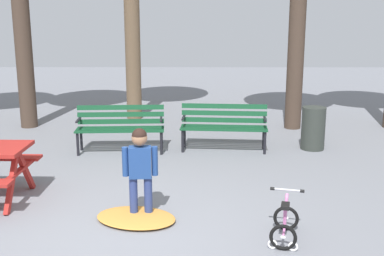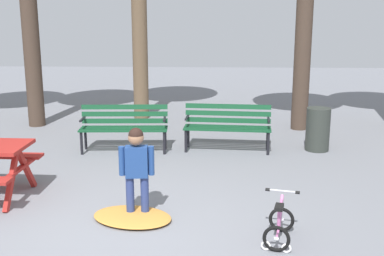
{
  "view_description": "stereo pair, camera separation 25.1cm",
  "coord_description": "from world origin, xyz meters",
  "px_view_note": "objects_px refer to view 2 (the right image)",
  "views": [
    {
      "loc": [
        0.9,
        -5.21,
        2.51
      ],
      "look_at": [
        0.86,
        1.82,
        0.85
      ],
      "focal_mm": 45.68,
      "sensor_mm": 36.0,
      "label": 1
    },
    {
      "loc": [
        1.15,
        -5.21,
        2.51
      ],
      "look_at": [
        0.86,
        1.82,
        0.85
      ],
      "focal_mm": 45.68,
      "sensor_mm": 36.0,
      "label": 2
    }
  ],
  "objects_px": {
    "park_bench_far_left": "(124,124)",
    "kids_bicycle": "(279,225)",
    "park_bench_left": "(227,123)",
    "trash_bin": "(318,129)",
    "child_standing": "(137,165)"
  },
  "relations": [
    {
      "from": "park_bench_far_left",
      "to": "kids_bicycle",
      "type": "bearing_deg",
      "value": -56.71
    },
    {
      "from": "park_bench_left",
      "to": "trash_bin",
      "type": "bearing_deg",
      "value": 1.84
    },
    {
      "from": "park_bench_far_left",
      "to": "trash_bin",
      "type": "xyz_separation_m",
      "value": [
        3.59,
        0.19,
        -0.11
      ]
    },
    {
      "from": "child_standing",
      "to": "kids_bicycle",
      "type": "distance_m",
      "value": 1.87
    },
    {
      "from": "park_bench_far_left",
      "to": "trash_bin",
      "type": "distance_m",
      "value": 3.6
    },
    {
      "from": "child_standing",
      "to": "kids_bicycle",
      "type": "xyz_separation_m",
      "value": [
        1.69,
        -0.63,
        -0.48
      ]
    },
    {
      "from": "park_bench_far_left",
      "to": "park_bench_left",
      "type": "distance_m",
      "value": 1.92
    },
    {
      "from": "park_bench_left",
      "to": "kids_bicycle",
      "type": "xyz_separation_m",
      "value": [
        0.48,
        -3.77,
        -0.31
      ]
    },
    {
      "from": "child_standing",
      "to": "park_bench_left",
      "type": "bearing_deg",
      "value": 68.8
    },
    {
      "from": "child_standing",
      "to": "trash_bin",
      "type": "bearing_deg",
      "value": 47.72
    },
    {
      "from": "park_bench_left",
      "to": "park_bench_far_left",
      "type": "bearing_deg",
      "value": -176.07
    },
    {
      "from": "kids_bicycle",
      "to": "park_bench_far_left",
      "type": "bearing_deg",
      "value": 123.29
    },
    {
      "from": "park_bench_left",
      "to": "trash_bin",
      "type": "height_order",
      "value": "park_bench_left"
    },
    {
      "from": "park_bench_left",
      "to": "kids_bicycle",
      "type": "bearing_deg",
      "value": -82.81
    },
    {
      "from": "park_bench_left",
      "to": "kids_bicycle",
      "type": "relative_size",
      "value": 2.65
    }
  ]
}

